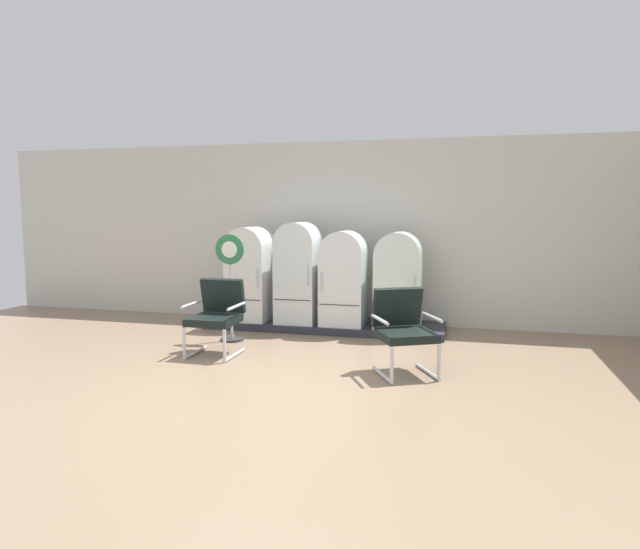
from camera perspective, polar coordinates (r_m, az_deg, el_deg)
ground at (r=5.63m, az=-7.22°, el=-12.04°), size 12.00×10.00×0.05m
back_wall at (r=8.85m, az=1.43°, el=4.40°), size 11.76×0.12×2.84m
display_plinth at (r=8.40m, az=0.42°, el=-5.21°), size 3.58×0.95×0.11m
refrigerator_0 at (r=8.53m, az=-7.15°, el=0.38°), size 0.61×0.69×1.42m
refrigerator_1 at (r=8.27m, az=-2.20°, el=0.55°), size 0.59×0.69×1.49m
refrigerator_2 at (r=8.07m, az=2.43°, el=-0.11°), size 0.63×0.61×1.37m
refrigerator_3 at (r=7.99m, az=8.06°, el=-0.28°), size 0.64×0.70×1.36m
armchair_left at (r=6.98m, az=-10.54°, el=-3.88°), size 0.63×0.66×0.92m
armchair_right at (r=6.12m, az=8.52°, el=-5.32°), size 0.80×0.84×0.92m
sign_stand at (r=7.63m, az=-9.14°, el=-1.83°), size 0.40×0.32×1.45m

